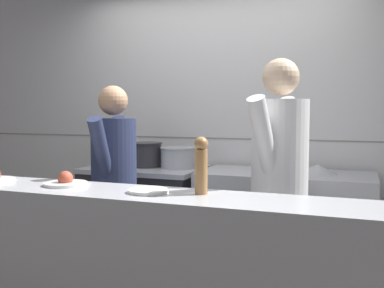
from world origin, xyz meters
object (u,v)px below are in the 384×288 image
braising_pot (179,157)px  plated_dish_appetiser (65,182)px  oven_range (146,218)px  chefs_knife (287,175)px  sauce_pot (145,154)px  chef_head_cook (114,184)px  stock_pot (109,153)px  pepper_mill (201,164)px  plated_dish_dessert (149,191)px  mixing_bowl_steel (318,169)px  chef_sous (279,182)px

braising_pot → plated_dish_appetiser: bearing=-97.2°
braising_pot → plated_dish_appetiser: 1.36m
oven_range → chefs_knife: 1.36m
sauce_pot → chef_head_cook: (0.14, -0.77, -0.14)m
stock_pot → pepper_mill: size_ratio=0.79×
stock_pot → pepper_mill: bearing=-43.4°
oven_range → chef_head_cook: size_ratio=0.64×
plated_dish_dessert → pepper_mill: (0.28, 0.06, 0.15)m
braising_pot → mixing_bowl_steel: (1.16, -0.01, -0.05)m
oven_range → pepper_mill: pepper_mill is taller
sauce_pot → plated_dish_dessert: 1.55m
oven_range → pepper_mill: (0.98, -1.30, 0.66)m
plated_dish_dessert → pepper_mill: bearing=12.1°
stock_pot → chef_head_cook: 0.87m
chefs_knife → braising_pot: bearing=167.7°
pepper_mill → plated_dish_dessert: bearing=-167.9°
chefs_knife → mixing_bowl_steel: bearing=45.3°
mixing_bowl_steel → chef_head_cook: chef_head_cook is taller
sauce_pot → chefs_knife: size_ratio=0.93×
mixing_bowl_steel → chef_sous: bearing=-101.9°
stock_pot → chef_sous: size_ratio=0.14×
chef_sous → sauce_pot: bearing=164.7°
stock_pot → chefs_knife: (1.61, -0.14, -0.09)m
plated_dish_dessert → plated_dish_appetiser: bearing=176.0°
chef_sous → pepper_mill: bearing=-105.1°
plated_dish_appetiser → plated_dish_dessert: size_ratio=1.13×
oven_range → plated_dish_appetiser: plated_dish_appetiser is taller
chef_head_cook → braising_pot: bearing=70.6°
pepper_mill → chefs_knife: bearing=76.0°
chef_head_cook → pepper_mill: bearing=-39.4°
braising_pot → chef_sous: size_ratio=0.18×
stock_pot → chefs_knife: 1.62m
plated_dish_dessert → oven_range: bearing=117.3°
mixing_bowl_steel → plated_dish_appetiser: bearing=-134.7°
braising_pot → oven_range: bearing=-173.9°
sauce_pot → mixing_bowl_steel: (1.47, 0.01, -0.07)m
plated_dish_appetiser → pepper_mill: size_ratio=0.84×
plated_dish_dessert → chefs_knife: bearing=64.6°
sauce_pot → mixing_bowl_steel: sauce_pot is taller
mixing_bowl_steel → plated_dish_appetiser: size_ratio=1.15×
oven_range → chef_sous: size_ratio=0.59×
braising_pot → pepper_mill: (0.68, -1.33, 0.12)m
mixing_bowl_steel → plated_dish_dessert: mixing_bowl_steel is taller
stock_pot → plated_dish_dessert: 1.69m
plated_dish_appetiser → plated_dish_dessert: plated_dish_appetiser is taller
stock_pot → plated_dish_dessert: stock_pot is taller
chefs_knife → chef_head_cook: size_ratio=0.20×
sauce_pot → chefs_knife: bearing=-8.7°
stock_pot → chef_head_cook: size_ratio=0.15×
braising_pot → mixing_bowl_steel: 1.16m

